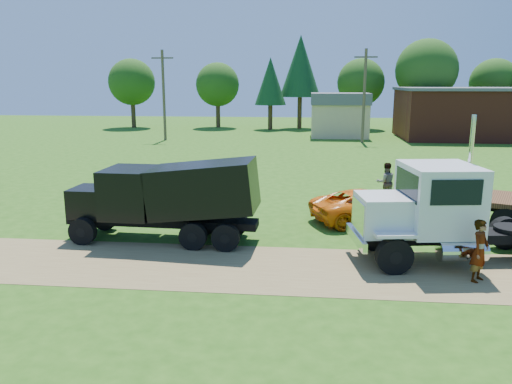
# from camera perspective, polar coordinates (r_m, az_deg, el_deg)

# --- Properties ---
(ground) EXTENTS (140.00, 140.00, 0.00)m
(ground) POSITION_cam_1_polar(r_m,az_deg,el_deg) (16.32, 3.67, -8.77)
(ground) COLOR #234E11
(ground) RESTS_ON ground
(dirt_track) EXTENTS (120.00, 4.20, 0.01)m
(dirt_track) POSITION_cam_1_polar(r_m,az_deg,el_deg) (16.32, 3.67, -8.75)
(dirt_track) COLOR brown
(dirt_track) RESTS_ON ground
(white_semi_tractor) EXTENTS (8.20, 3.67, 4.85)m
(white_semi_tractor) POSITION_cam_1_polar(r_m,az_deg,el_deg) (17.61, 20.34, -2.28)
(white_semi_tractor) COLOR black
(white_semi_tractor) RESTS_ON ground
(black_dump_truck) EXTENTS (7.35, 2.48, 3.16)m
(black_dump_truck) POSITION_cam_1_polar(r_m,az_deg,el_deg) (18.94, -9.86, -0.41)
(black_dump_truck) COLOR black
(black_dump_truck) RESTS_ON ground
(orange_pickup) EXTENTS (5.46, 4.06, 1.38)m
(orange_pickup) POSITION_cam_1_polar(r_m,az_deg,el_deg) (21.97, 12.74, -1.56)
(orange_pickup) COLOR orange
(orange_pickup) RESTS_ON ground
(spectator_a) EXTENTS (0.80, 0.84, 1.92)m
(spectator_a) POSITION_cam_1_polar(r_m,az_deg,el_deg) (16.46, 24.21, -6.15)
(spectator_a) COLOR #999999
(spectator_a) RESTS_ON ground
(spectator_b) EXTENTS (1.06, 0.88, 1.98)m
(spectator_b) POSITION_cam_1_polar(r_m,az_deg,el_deg) (25.75, 14.61, 1.08)
(spectator_b) COLOR #999999
(spectator_b) RESTS_ON ground
(brick_building) EXTENTS (15.40, 10.40, 5.30)m
(brick_building) POSITION_cam_1_polar(r_m,az_deg,el_deg) (57.99, 23.61, 8.27)
(brick_building) COLOR maroon
(brick_building) RESTS_ON ground
(tan_shed) EXTENTS (6.20, 5.40, 4.70)m
(tan_shed) POSITION_cam_1_polar(r_m,az_deg,el_deg) (55.42, 9.52, 8.74)
(tan_shed) COLOR tan
(tan_shed) RESTS_ON ground
(utility_poles) EXTENTS (42.20, 0.28, 9.00)m
(utility_poles) POSITION_cam_1_polar(r_m,az_deg,el_deg) (50.51, 12.27, 10.88)
(utility_poles) COLOR #4A402A
(utility_poles) RESTS_ON ground
(tree_row) EXTENTS (55.17, 9.09, 11.59)m
(tree_row) POSITION_cam_1_polar(r_m,az_deg,el_deg) (64.57, 10.83, 12.67)
(tree_row) COLOR #372616
(tree_row) RESTS_ON ground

